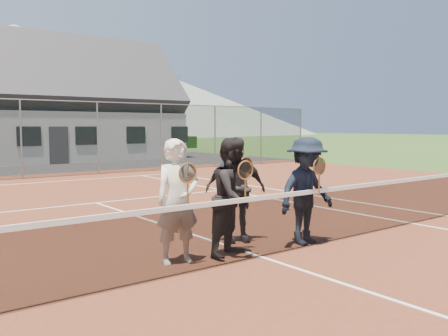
{
  "coord_description": "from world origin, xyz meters",
  "views": [
    {
      "loc": [
        -4.69,
        -5.23,
        1.99
      ],
      "look_at": [
        0.42,
        1.5,
        1.25
      ],
      "focal_mm": 38.0,
      "sensor_mm": 36.0,
      "label": 1
    }
  ],
  "objects_px": {
    "clubhouse": "(44,93)",
    "player_c": "(236,189)",
    "tennis_net": "(262,224)",
    "player_d": "(307,191)",
    "player_a": "(178,201)",
    "player_b": "(234,197)"
  },
  "relations": [
    {
      "from": "player_a",
      "to": "player_d",
      "type": "height_order",
      "value": "same"
    },
    {
      "from": "player_a",
      "to": "player_c",
      "type": "xyz_separation_m",
      "value": [
        1.48,
        0.52,
        -0.0
      ]
    },
    {
      "from": "player_a",
      "to": "player_d",
      "type": "bearing_deg",
      "value": -8.53
    },
    {
      "from": "player_b",
      "to": "player_c",
      "type": "bearing_deg",
      "value": 49.73
    },
    {
      "from": "tennis_net",
      "to": "player_a",
      "type": "height_order",
      "value": "player_a"
    },
    {
      "from": "tennis_net",
      "to": "clubhouse",
      "type": "xyz_separation_m",
      "value": [
        4.0,
        24.0,
        3.45
      ]
    },
    {
      "from": "player_d",
      "to": "player_a",
      "type": "bearing_deg",
      "value": 171.47
    },
    {
      "from": "player_b",
      "to": "player_c",
      "type": "height_order",
      "value": "same"
    },
    {
      "from": "clubhouse",
      "to": "player_c",
      "type": "relative_size",
      "value": 8.67
    },
    {
      "from": "clubhouse",
      "to": "player_b",
      "type": "height_order",
      "value": "clubhouse"
    },
    {
      "from": "player_d",
      "to": "tennis_net",
      "type": "bearing_deg",
      "value": -171.19
    },
    {
      "from": "tennis_net",
      "to": "clubhouse",
      "type": "height_order",
      "value": "clubhouse"
    },
    {
      "from": "clubhouse",
      "to": "player_a",
      "type": "distance_m",
      "value": 24.23
    },
    {
      "from": "player_d",
      "to": "clubhouse",
      "type": "bearing_deg",
      "value": 83.2
    },
    {
      "from": "clubhouse",
      "to": "player_d",
      "type": "relative_size",
      "value": 8.67
    },
    {
      "from": "tennis_net",
      "to": "player_d",
      "type": "relative_size",
      "value": 6.49
    },
    {
      "from": "tennis_net",
      "to": "player_c",
      "type": "bearing_deg",
      "value": 72.58
    },
    {
      "from": "tennis_net",
      "to": "player_d",
      "type": "bearing_deg",
      "value": 8.81
    },
    {
      "from": "player_c",
      "to": "player_d",
      "type": "xyz_separation_m",
      "value": [
        0.83,
        -0.86,
        -0.0
      ]
    },
    {
      "from": "tennis_net",
      "to": "player_c",
      "type": "xyz_separation_m",
      "value": [
        0.33,
        1.04,
        0.38
      ]
    },
    {
      "from": "player_c",
      "to": "clubhouse",
      "type": "bearing_deg",
      "value": 80.91
    },
    {
      "from": "player_c",
      "to": "player_d",
      "type": "distance_m",
      "value": 1.2
    }
  ]
}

